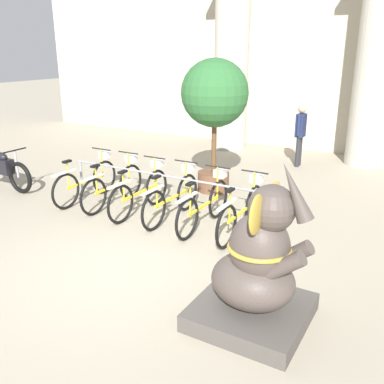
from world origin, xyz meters
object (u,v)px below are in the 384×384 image
at_px(bicycle_3, 172,197).
at_px(bicycle_4, 205,205).
at_px(bicycle_5, 242,211).
at_px(person_pedestrian, 300,130).
at_px(bicycle_0, 87,181).
at_px(elephant_statue, 257,271).
at_px(bicycle_1, 114,185).
at_px(potted_tree, 215,100).
at_px(bicycle_2, 141,192).

relative_size(bicycle_3, bicycle_4, 1.00).
bearing_deg(bicycle_4, bicycle_3, 176.67).
bearing_deg(bicycle_5, person_pedestrian, 95.84).
xyz_separation_m(bicycle_0, elephant_statue, (4.47, -2.10, 0.23)).
relative_size(bicycle_1, elephant_statue, 0.94).
height_order(bicycle_0, person_pedestrian, person_pedestrian).
distance_m(bicycle_0, potted_tree, 3.04).
relative_size(bicycle_1, bicycle_2, 1.00).
relative_size(bicycle_0, bicycle_3, 1.00).
bearing_deg(potted_tree, elephant_statue, -56.79).
height_order(elephant_statue, potted_tree, potted_tree).
xyz_separation_m(bicycle_2, bicycle_3, (0.67, 0.04, 0.00)).
relative_size(bicycle_2, bicycle_3, 1.00).
relative_size(bicycle_2, bicycle_4, 1.00).
bearing_deg(bicycle_0, potted_tree, 43.44).
bearing_deg(bicycle_0, bicycle_1, 2.39).
bearing_deg(bicycle_0, bicycle_4, -0.57).
bearing_deg(bicycle_3, person_pedestrian, 79.49).
height_order(bicycle_5, person_pedestrian, person_pedestrian).
bearing_deg(bicycle_5, bicycle_2, -178.96).
relative_size(bicycle_0, potted_tree, 0.65).
bearing_deg(bicycle_3, potted_tree, 93.55).
bearing_deg(bicycle_2, elephant_statue, -33.54).
bearing_deg(bicycle_4, elephant_statue, -49.44).
xyz_separation_m(bicycle_5, elephant_statue, (1.10, -2.10, 0.23)).
relative_size(bicycle_2, person_pedestrian, 1.13).
xyz_separation_m(bicycle_3, person_pedestrian, (0.87, 4.68, 0.53)).
height_order(bicycle_4, person_pedestrian, person_pedestrian).
distance_m(elephant_statue, potted_tree, 4.84).
distance_m(bicycle_1, bicycle_3, 1.35).
bearing_deg(potted_tree, bicycle_1, -124.77).
bearing_deg(potted_tree, bicycle_5, -50.99).
distance_m(bicycle_3, bicycle_4, 0.67).
bearing_deg(bicycle_5, bicycle_1, 179.57).
xyz_separation_m(bicycle_3, potted_tree, (-0.11, 1.80, 1.53)).
bearing_deg(bicycle_1, bicycle_3, -0.68).
relative_size(bicycle_3, bicycle_5, 1.00).
bearing_deg(bicycle_4, bicycle_0, 179.43).
relative_size(bicycle_4, bicycle_5, 1.00).
relative_size(bicycle_0, bicycle_4, 1.00).
xyz_separation_m(bicycle_0, person_pedestrian, (2.89, 4.69, 0.53)).
xyz_separation_m(bicycle_5, potted_tree, (-1.46, 1.80, 1.53)).
distance_m(bicycle_5, potted_tree, 2.77).
height_order(bicycle_1, bicycle_5, same).
distance_m(bicycle_1, elephant_statue, 4.35).
relative_size(bicycle_0, person_pedestrian, 1.13).
height_order(bicycle_3, person_pedestrian, person_pedestrian).
height_order(bicycle_0, elephant_statue, elephant_statue).
relative_size(bicycle_2, bicycle_5, 1.00).
bearing_deg(bicycle_1, person_pedestrian, 64.59).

